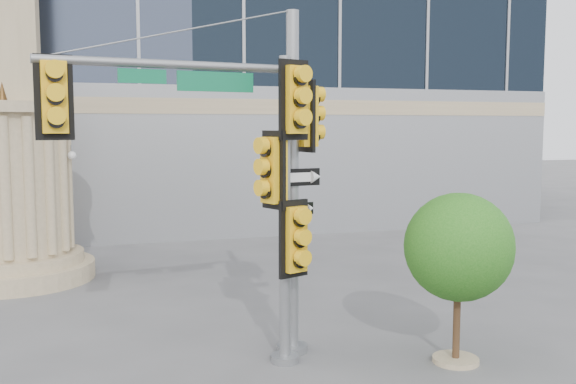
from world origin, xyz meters
name	(u,v)px	position (x,y,z in m)	size (l,w,h in m)	color
ground	(317,368)	(0.00, 0.00, 0.00)	(120.00, 120.00, 0.00)	#545456
monument	(8,87)	(-6.00, 9.00, 5.52)	(4.40, 4.40, 16.60)	tan
main_signal_pole	(234,145)	(-1.33, 0.81, 4.09)	(5.10, 1.21, 6.59)	slate
secondary_signal_pole	(286,186)	(-0.47, 0.35, 3.34)	(1.07, 0.77, 5.69)	slate
street_tree	(460,251)	(2.64, -0.48, 2.12)	(2.06, 2.02, 3.21)	tan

